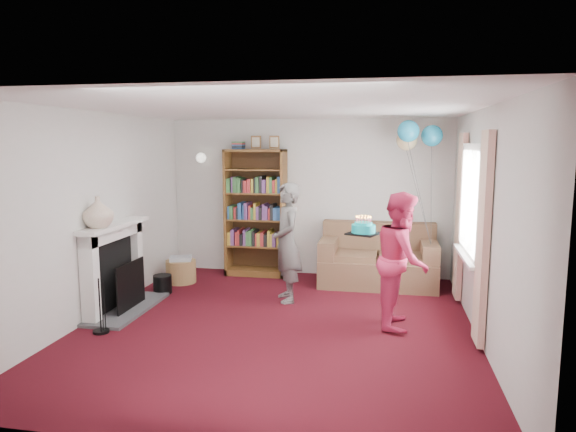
% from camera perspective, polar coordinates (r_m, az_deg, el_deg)
% --- Properties ---
extents(ground, '(5.00, 5.00, 0.00)m').
position_cam_1_polar(ground, '(6.14, -1.29, -12.10)').
color(ground, '#36080D').
rests_on(ground, ground).
extents(wall_back, '(4.50, 0.02, 2.50)m').
position_cam_1_polar(wall_back, '(8.28, 2.28, 2.08)').
color(wall_back, silver).
rests_on(wall_back, ground).
extents(wall_left, '(0.02, 5.00, 2.50)m').
position_cam_1_polar(wall_left, '(6.67, -20.70, 0.09)').
color(wall_left, silver).
rests_on(wall_left, ground).
extents(wall_right, '(0.02, 5.00, 2.50)m').
position_cam_1_polar(wall_right, '(5.80, 21.10, -1.07)').
color(wall_right, silver).
rests_on(wall_right, ground).
extents(ceiling, '(4.50, 5.00, 0.01)m').
position_cam_1_polar(ceiling, '(5.77, -1.37, 11.94)').
color(ceiling, white).
rests_on(ceiling, wall_back).
extents(fireplace, '(0.55, 1.80, 1.12)m').
position_cam_1_polar(fireplace, '(6.88, -18.33, -5.83)').
color(fireplace, '#3F3F42').
rests_on(fireplace, ground).
extents(window_bay, '(0.14, 2.02, 2.20)m').
position_cam_1_polar(window_bay, '(6.38, 19.64, -0.62)').
color(window_bay, white).
rests_on(window_bay, ground).
extents(wall_sconce, '(0.16, 0.23, 0.16)m').
position_cam_1_polar(wall_sconce, '(8.52, -9.63, 6.40)').
color(wall_sconce, gold).
rests_on(wall_sconce, ground).
extents(bookcase, '(0.96, 0.42, 2.23)m').
position_cam_1_polar(bookcase, '(8.26, -3.55, 0.23)').
color(bookcase, '#472B14').
rests_on(bookcase, ground).
extents(sofa, '(1.72, 0.91, 0.91)m').
position_cam_1_polar(sofa, '(7.91, 9.96, -5.01)').
color(sofa, brown).
rests_on(sofa, ground).
extents(wicker_basket, '(0.46, 0.46, 0.40)m').
position_cam_1_polar(wicker_basket, '(8.06, -11.80, -5.95)').
color(wicker_basket, '#AA894F').
rests_on(wicker_basket, ground).
extents(person_striped, '(0.58, 0.69, 1.60)m').
position_cam_1_polar(person_striped, '(6.87, -0.09, -2.96)').
color(person_striped, black).
rests_on(person_striped, ground).
extents(person_magenta, '(0.64, 0.80, 1.57)m').
position_cam_1_polar(person_magenta, '(6.08, 12.57, -4.76)').
color(person_magenta, '#CA2852').
rests_on(person_magenta, ground).
extents(birthday_cake, '(0.35, 0.35, 0.22)m').
position_cam_1_polar(birthday_cake, '(6.30, 8.37, -1.41)').
color(birthday_cake, black).
rests_on(birthday_cake, ground).
extents(balloons, '(0.63, 0.68, 1.76)m').
position_cam_1_polar(balloons, '(7.47, 14.00, 8.65)').
color(balloons, '#3F3F3F').
rests_on(balloons, ground).
extents(mantel_vase, '(0.46, 0.46, 0.37)m').
position_cam_1_polar(mantel_vase, '(6.46, -20.35, 0.41)').
color(mantel_vase, beige).
rests_on(mantel_vase, fireplace).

